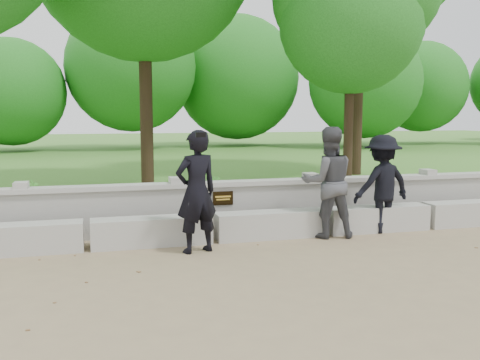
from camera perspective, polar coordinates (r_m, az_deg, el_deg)
The scene contains 11 objects.
ground at distance 7.10m, azimuth 0.52°, elevation -10.03°, with size 80.00×80.00×0.00m, color #8D7956.
lawn at distance 20.70m, azimuth -10.14°, elevation 1.51°, with size 40.00×22.00×0.25m, color #396F22.
concrete_bench at distance 8.82m, azimuth -2.87°, elevation -5.12°, with size 11.90×0.45×0.45m.
parapet_wall at distance 9.45m, azimuth -3.80°, elevation -2.83°, with size 12.50×0.35×0.90m.
man_main at distance 8.03m, azimuth -4.67°, elevation -1.25°, with size 0.78×0.72×1.85m.
visitor_left at distance 9.13m, azimuth 9.38°, elevation -0.26°, with size 1.00×0.83×1.87m.
visitor_mid at distance 9.73m, azimuth 14.92°, elevation -0.40°, with size 1.20×0.80×1.73m.
tree_near_right at distance 13.20m, azimuth 11.79°, elevation 17.30°, with size 3.35×3.35×5.90m.
shrub_a at distance 11.35m, azimuth -21.06°, elevation -1.32°, with size 0.29×0.20×0.55m, color #3F872E.
shrub_b at distance 10.42m, azimuth -2.82°, elevation -1.37°, with size 0.34×0.27×0.62m, color #3F872E.
shrub_c at distance 10.81m, azimuth 7.95°, elevation -1.18°, with size 0.54×0.47×0.60m, color #3F872E.
Camera 1 is at (-1.86, -6.52, 2.08)m, focal length 40.00 mm.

